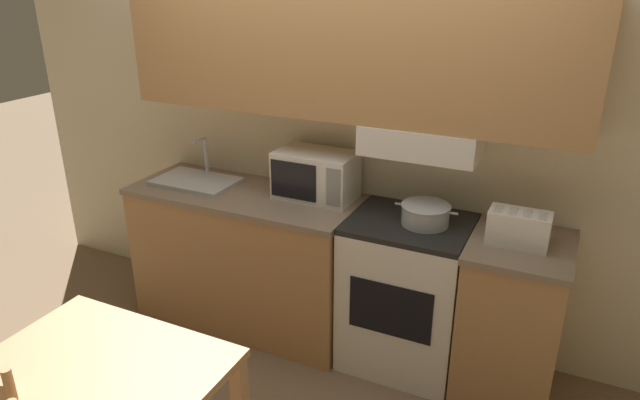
{
  "coord_description": "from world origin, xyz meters",
  "views": [
    {
      "loc": [
        1.24,
        -3.05,
        2.2
      ],
      "look_at": [
        0.05,
        -0.54,
        1.06
      ],
      "focal_mm": 32.0,
      "sensor_mm": 36.0,
      "label": 1
    }
  ],
  "objects_px": {
    "stove_range": "(406,293)",
    "toaster": "(519,228)",
    "cooking_pot": "(425,213)",
    "sink_basin": "(196,180)",
    "microwave": "(316,175)",
    "dining_table": "(111,389)"
  },
  "relations": [
    {
      "from": "microwave",
      "to": "sink_basin",
      "type": "relative_size",
      "value": 0.9
    },
    {
      "from": "sink_basin",
      "to": "dining_table",
      "type": "distance_m",
      "value": 1.64
    },
    {
      "from": "stove_range",
      "to": "microwave",
      "type": "bearing_deg",
      "value": 171.13
    },
    {
      "from": "stove_range",
      "to": "microwave",
      "type": "relative_size",
      "value": 1.94
    },
    {
      "from": "stove_range",
      "to": "dining_table",
      "type": "bearing_deg",
      "value": -117.14
    },
    {
      "from": "stove_range",
      "to": "toaster",
      "type": "bearing_deg",
      "value": -3.65
    },
    {
      "from": "stove_range",
      "to": "sink_basin",
      "type": "height_order",
      "value": "sink_basin"
    },
    {
      "from": "cooking_pot",
      "to": "toaster",
      "type": "bearing_deg",
      "value": -4.4
    },
    {
      "from": "cooking_pot",
      "to": "toaster",
      "type": "xyz_separation_m",
      "value": [
        0.48,
        -0.04,
        0.03
      ]
    },
    {
      "from": "stove_range",
      "to": "toaster",
      "type": "relative_size",
      "value": 2.96
    },
    {
      "from": "dining_table",
      "to": "cooking_pot",
      "type": "bearing_deg",
      "value": 60.48
    },
    {
      "from": "cooking_pot",
      "to": "stove_range",
      "type": "bearing_deg",
      "value": -179.15
    },
    {
      "from": "cooking_pot",
      "to": "sink_basin",
      "type": "height_order",
      "value": "sink_basin"
    },
    {
      "from": "microwave",
      "to": "stove_range",
      "type": "bearing_deg",
      "value": -8.87
    },
    {
      "from": "stove_range",
      "to": "toaster",
      "type": "xyz_separation_m",
      "value": [
        0.56,
        -0.04,
        0.54
      ]
    },
    {
      "from": "dining_table",
      "to": "microwave",
      "type": "bearing_deg",
      "value": 84.83
    },
    {
      "from": "toaster",
      "to": "sink_basin",
      "type": "bearing_deg",
      "value": 179.32
    },
    {
      "from": "stove_range",
      "to": "dining_table",
      "type": "xyz_separation_m",
      "value": [
        -0.76,
        -1.49,
        0.18
      ]
    },
    {
      "from": "stove_range",
      "to": "dining_table",
      "type": "distance_m",
      "value": 1.68
    },
    {
      "from": "cooking_pot",
      "to": "toaster",
      "type": "distance_m",
      "value": 0.48
    },
    {
      "from": "microwave",
      "to": "sink_basin",
      "type": "xyz_separation_m",
      "value": [
        -0.8,
        -0.11,
        -0.12
      ]
    },
    {
      "from": "toaster",
      "to": "sink_basin",
      "type": "xyz_separation_m",
      "value": [
        -1.99,
        0.02,
        -0.07
      ]
    }
  ]
}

